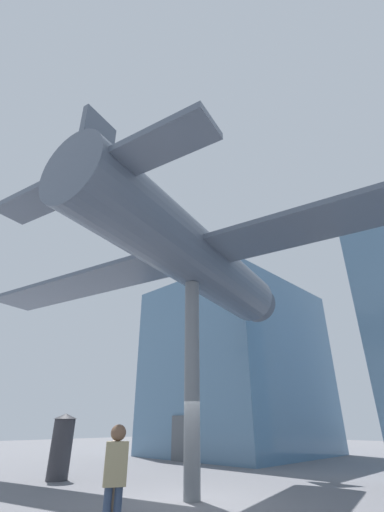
# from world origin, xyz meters

# --- Properties ---
(ground_plane) EXTENTS (80.00, 80.00, 0.00)m
(ground_plane) POSITION_xyz_m (0.00, 0.00, 0.00)
(ground_plane) COLOR slate
(glass_pavilion_left) EXTENTS (9.56, 10.81, 11.43)m
(glass_pavilion_left) POSITION_xyz_m (-7.67, 12.56, 5.42)
(glass_pavilion_left) COLOR slate
(glass_pavilion_left) RESTS_ON ground_plane
(support_pylon_central) EXTENTS (0.48, 0.48, 6.34)m
(support_pylon_central) POSITION_xyz_m (0.00, 0.00, 3.17)
(support_pylon_central) COLOR slate
(support_pylon_central) RESTS_ON ground_plane
(suspended_airplane) EXTENTS (21.73, 13.05, 3.28)m
(suspended_airplane) POSITION_xyz_m (-0.04, 0.18, 7.43)
(suspended_airplane) COLOR #4C5666
(suspended_airplane) RESTS_ON support_pylon_central
(visitor_person) EXTENTS (0.36, 0.45, 1.56)m
(visitor_person) POSITION_xyz_m (0.10, -2.72, 0.88)
(visitor_person) COLOR #4C4238
(visitor_person) RESTS_ON ground_plane
(visitor_second) EXTENTS (0.39, 0.46, 1.89)m
(visitor_second) POSITION_xyz_m (1.85, -3.87, 1.12)
(visitor_second) COLOR #2D3D56
(visitor_second) RESTS_ON ground_plane
(info_kiosk) EXTENTS (0.90, 0.90, 2.25)m
(info_kiosk) POSITION_xyz_m (-6.16, -0.84, 1.15)
(info_kiosk) COLOR #333338
(info_kiosk) RESTS_ON ground_plane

